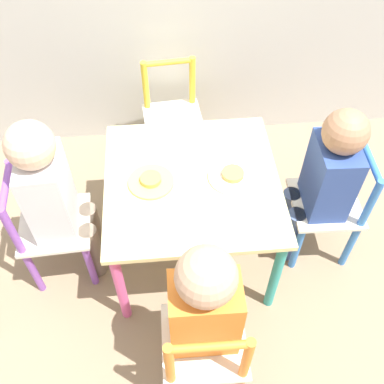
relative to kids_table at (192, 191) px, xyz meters
The scene contains 11 objects.
ground_plane 0.38m from the kids_table, ahead, with size 6.00×6.00×0.00m, color #8C755B.
kids_table is the anchor object (origin of this frame).
chair_purple 0.55m from the kids_table, behind, with size 0.27×0.27×0.52m.
chair_blue 0.55m from the kids_table, ahead, with size 0.27×0.27×0.52m.
chair_orange 0.55m from the kids_table, 90.91° to the right, with size 0.26×0.26×0.52m.
chair_yellow 0.55m from the kids_table, 94.50° to the left, with size 0.28×0.28×0.52m.
child_left 0.48m from the kids_table, behind, with size 0.22×0.21×0.76m.
child_right 0.48m from the kids_table, ahead, with size 0.21×0.20×0.73m.
child_front 0.48m from the kids_table, 90.91° to the right, with size 0.20×0.22×0.73m.
plate_left 0.16m from the kids_table, behind, with size 0.16×0.16×0.03m.
plate_right 0.16m from the kids_table, ahead, with size 0.17×0.17×0.03m.
Camera 1 is at (-0.09, -1.04, 1.64)m, focal length 42.00 mm.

